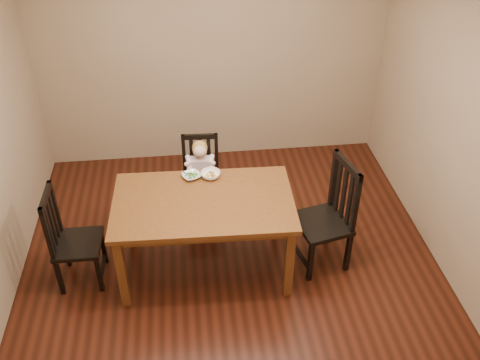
{
  "coord_description": "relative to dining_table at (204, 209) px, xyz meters",
  "views": [
    {
      "loc": [
        -0.35,
        -3.75,
        3.69
      ],
      "look_at": [
        0.12,
        0.25,
        0.8
      ],
      "focal_mm": 40.0,
      "sensor_mm": 36.0,
      "label": 1
    }
  ],
  "objects": [
    {
      "name": "fork",
      "position": [
        -0.13,
        0.34,
        0.14
      ],
      "size": [
        0.1,
        0.09,
        0.05
      ],
      "rotation": [
        0.0,
        0.0,
        0.86
      ],
      "color": "silver",
      "rests_on": "bowl_peas"
    },
    {
      "name": "chair_left",
      "position": [
        -1.2,
        -0.01,
        -0.23
      ],
      "size": [
        0.42,
        0.44,
        0.99
      ],
      "rotation": [
        0.0,
        0.0,
        -1.59
      ],
      "color": "black",
      "rests_on": "room"
    },
    {
      "name": "room",
      "position": [
        0.24,
        0.02,
        0.64
      ],
      "size": [
        4.01,
        4.01,
        2.71
      ],
      "color": "#3F180D",
      "rests_on": "ground"
    },
    {
      "name": "toddler",
      "position": [
        0.02,
        0.8,
        -0.15
      ],
      "size": [
        0.29,
        0.35,
        0.47
      ],
      "primitive_type": null,
      "rotation": [
        0.0,
        0.0,
        3.09
      ],
      "color": "beige",
      "rests_on": "chair_child"
    },
    {
      "name": "chair_child",
      "position": [
        0.02,
        0.85,
        -0.27
      ],
      "size": [
        0.41,
        0.39,
        0.91
      ],
      "rotation": [
        0.0,
        0.0,
        3.09
      ],
      "color": "black",
      "rests_on": "room"
    },
    {
      "name": "dining_table",
      "position": [
        0.0,
        0.0,
        0.0
      ],
      "size": [
        1.63,
        1.01,
        0.8
      ],
      "rotation": [
        0.0,
        0.0,
        -0.03
      ],
      "color": "#552B13",
      "rests_on": "room"
    },
    {
      "name": "bowl_veg",
      "position": [
        0.09,
        0.35,
        0.12
      ],
      "size": [
        0.24,
        0.24,
        0.06
      ],
      "primitive_type": "imported",
      "rotation": [
        0.0,
        0.0,
        0.39
      ],
      "color": "white",
      "rests_on": "dining_table"
    },
    {
      "name": "chair_right",
      "position": [
        1.14,
        -0.03,
        -0.18
      ],
      "size": [
        0.55,
        0.57,
        1.11
      ],
      "rotation": [
        0.0,
        0.0,
        1.8
      ],
      "color": "black",
      "rests_on": "room"
    },
    {
      "name": "bowl_peas",
      "position": [
        -0.09,
        0.36,
        0.11
      ],
      "size": [
        0.22,
        0.22,
        0.04
      ],
      "primitive_type": "imported",
      "rotation": [
        0.0,
        0.0,
        0.41
      ],
      "color": "white",
      "rests_on": "dining_table"
    }
  ]
}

